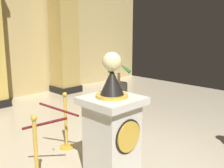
{
  "coord_description": "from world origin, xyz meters",
  "views": [
    {
      "loc": [
        -2.61,
        -2.4,
        2.06
      ],
      "look_at": [
        -0.08,
        0.14,
        1.3
      ],
      "focal_mm": 43.39,
      "sensor_mm": 36.0,
      "label": 1
    }
  ],
  "objects": [
    {
      "name": "pedestal_clock",
      "position": [
        -0.08,
        0.13,
        0.69
      ],
      "size": [
        0.75,
        0.75,
        1.74
      ],
      "color": "beige",
      "rests_on": "ground_plane"
    },
    {
      "name": "stanchion_near",
      "position": [
        -0.09,
        1.24,
        0.35
      ],
      "size": [
        0.24,
        0.24,
        1.0
      ],
      "color": "gold",
      "rests_on": "ground_plane"
    },
    {
      "name": "stanchion_far",
      "position": [
        -1.08,
        0.48,
        0.36
      ],
      "size": [
        0.24,
        0.24,
        1.02
      ],
      "color": "gold",
      "rests_on": "ground_plane"
    },
    {
      "name": "velvet_rope",
      "position": [
        -0.58,
        0.86,
        0.79
      ],
      "size": [
        0.91,
        0.91,
        0.22
      ],
      "color": "#591419"
    },
    {
      "name": "column_right",
      "position": [
        2.36,
        4.68,
        1.79
      ],
      "size": [
        0.8,
        0.8,
        3.6
      ],
      "color": "black",
      "rests_on": "ground_plane"
    },
    {
      "name": "potted_palm_right",
      "position": [
        2.94,
        2.88,
        0.32
      ],
      "size": [
        0.79,
        0.78,
        1.07
      ],
      "color": "#2D2823",
      "rests_on": "ground_plane"
    }
  ]
}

